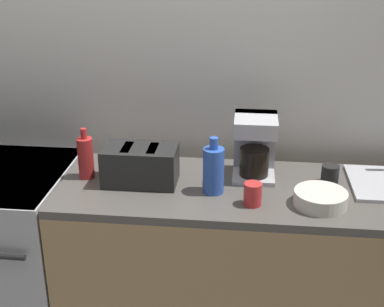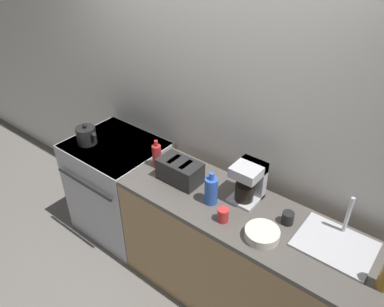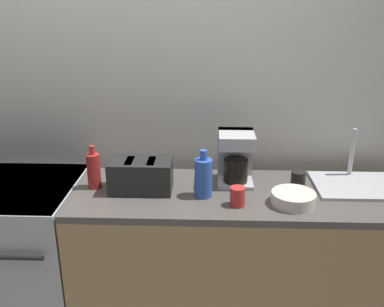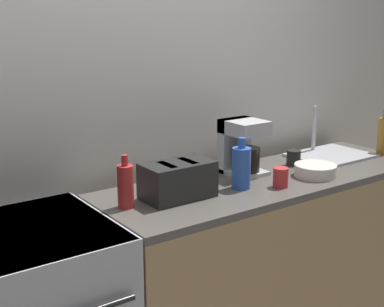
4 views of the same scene
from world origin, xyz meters
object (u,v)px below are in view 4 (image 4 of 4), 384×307
object	(u,v)px
bottle_blue	(241,167)
cup_red	(281,177)
toaster	(178,180)
bottle_red	(125,186)
cup_black	(294,158)
bottle_amber	(384,135)
coffee_maker	(241,145)
bowl	(315,170)

from	to	relation	value
bottle_blue	cup_red	bearing A→B (deg)	-30.25
toaster	bottle_red	bearing A→B (deg)	174.26
cup_red	bottle_blue	bearing A→B (deg)	149.75
toaster	cup_black	world-z (taller)	toaster
toaster	bottle_amber	distance (m)	1.44
bottle_amber	cup_black	size ratio (longest dim) A/B	3.19
cup_red	coffee_maker	bearing A→B (deg)	89.26
toaster	bottle_blue	world-z (taller)	bottle_blue
cup_red	cup_black	bearing A→B (deg)	35.32
toaster	bowl	xyz separation A→B (m)	(0.76, -0.13, -0.05)
bottle_amber	bowl	distance (m)	0.69
bottle_blue	bowl	world-z (taller)	bottle_blue
cup_red	bowl	world-z (taller)	cup_red
bottle_amber	cup_red	xyz separation A→B (m)	(-0.95, -0.11, -0.06)
cup_black	bowl	bearing A→B (deg)	-106.59
coffee_maker	bottle_red	size ratio (longest dim) A/B	1.22
coffee_maker	bowl	xyz separation A→B (m)	(0.27, -0.27, -0.12)
coffee_maker	cup_red	world-z (taller)	coffee_maker
bottle_red	bottle_blue	xyz separation A→B (m)	(0.57, -0.08, 0.01)
bowl	bottle_amber	bearing A→B (deg)	6.92
bottle_amber	cup_black	xyz separation A→B (m)	(-0.61, 0.13, -0.07)
bottle_red	bottle_blue	distance (m)	0.58
bottle_amber	cup_red	bearing A→B (deg)	-173.63
bottle_blue	cup_red	size ratio (longest dim) A/B	2.60
coffee_maker	bowl	bearing A→B (deg)	-45.39
bottle_amber	cup_black	world-z (taller)	bottle_amber
cup_black	cup_red	bearing A→B (deg)	-144.68
bottle_blue	cup_black	bearing A→B (deg)	15.69
bottle_blue	cup_black	xyz separation A→B (m)	(0.50, 0.14, -0.06)
bottle_red	bottle_amber	bearing A→B (deg)	-2.55
coffee_maker	cup_black	size ratio (longest dim) A/B	3.37
bottle_red	bottle_blue	world-z (taller)	bottle_blue
toaster	bowl	bearing A→B (deg)	-9.91
bottle_red	cup_red	xyz separation A→B (m)	(0.74, -0.18, -0.05)
bottle_amber	coffee_maker	bearing A→B (deg)	168.75
coffee_maker	bottle_amber	world-z (taller)	coffee_maker
bottle_amber	bottle_blue	distance (m)	1.11
toaster	bottle_amber	size ratio (longest dim) A/B	1.20
cup_red	bowl	bearing A→B (deg)	4.98
toaster	bottle_red	xyz separation A→B (m)	(-0.25, 0.03, 0.01)
toaster	bottle_blue	xyz separation A→B (m)	(0.32, -0.06, 0.02)
bottle_red	bottle_blue	size ratio (longest dim) A/B	0.94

